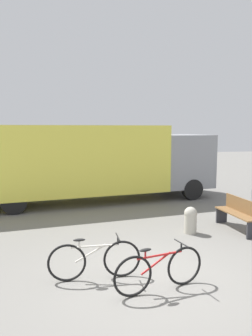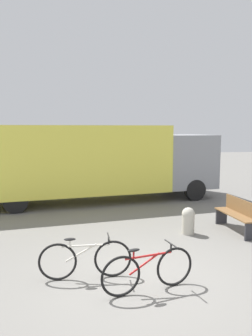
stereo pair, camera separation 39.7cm
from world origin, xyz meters
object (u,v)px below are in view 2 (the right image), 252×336
park_bench (238,214)px  bicycle_near (85,259)px  bicycle_middle (148,270)px  bollard_near_bench (188,220)px  delivery_truck (94,160)px

park_bench → bicycle_near: bearing=114.5°
park_bench → bicycle_near: size_ratio=0.94×
bicycle_near → park_bench: bearing=28.2°
bicycle_middle → bollard_near_bench: (1.74, 2.84, 0.01)m
delivery_truck → bicycle_middle: 7.41m
delivery_truck → bollard_near_bench: 5.11m
bicycle_middle → bollard_near_bench: bicycle_middle is taller
park_bench → bicycle_middle: (-3.14, -2.84, -0.11)m
bicycle_near → bollard_near_bench: bicycle_near is taller
delivery_truck → bicycle_near: (-0.58, -6.64, -1.22)m
delivery_truck → bicycle_near: size_ratio=5.56×
park_bench → bicycle_near: 4.73m
bicycle_middle → bicycle_near: bearing=135.2°
park_bench → bicycle_near: (-4.19, -2.19, -0.11)m
delivery_truck → bollard_near_bench: (2.20, -4.45, -1.22)m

